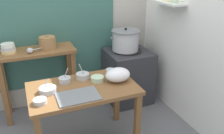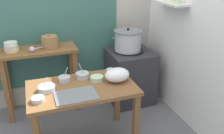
{
  "view_description": "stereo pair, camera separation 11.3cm",
  "coord_description": "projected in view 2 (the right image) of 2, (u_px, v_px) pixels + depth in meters",
  "views": [
    {
      "loc": [
        -0.49,
        -2.09,
        1.87
      ],
      "look_at": [
        0.42,
        0.15,
        0.82
      ],
      "focal_mm": 37.73,
      "sensor_mm": 36.0,
      "label": 1
    },
    {
      "loc": [
        -0.38,
        -2.13,
        1.87
      ],
      "look_at": [
        0.42,
        0.15,
        0.82
      ],
      "focal_mm": 37.73,
      "sensor_mm": 36.0,
      "label": 2
    }
  ],
  "objects": [
    {
      "name": "serving_tray",
      "position": [
        76.0,
        95.0,
        2.25
      ],
      "size": [
        0.4,
        0.28,
        0.01
      ],
      "primitive_type": "cube",
      "color": "slate",
      "rests_on": "prep_table"
    },
    {
      "name": "steamer_pot",
      "position": [
        128.0,
        40.0,
        3.22
      ],
      "size": [
        0.43,
        0.39,
        0.32
      ],
      "color": "#B7BABF",
      "rests_on": "stove_block"
    },
    {
      "name": "prep_bowl_1",
      "position": [
        97.0,
        78.0,
        2.53
      ],
      "size": [
        0.14,
        0.14,
        0.05
      ],
      "color": "#B7D1AD",
      "rests_on": "prep_table"
    },
    {
      "name": "wall_right",
      "position": [
        188.0,
        17.0,
        2.78
      ],
      "size": [
        0.3,
        3.2,
        2.6
      ],
      "color": "white",
      "rests_on": "ground"
    },
    {
      "name": "prep_bowl_0",
      "position": [
        83.0,
        75.0,
        2.59
      ],
      "size": [
        0.15,
        0.15,
        0.18
      ],
      "color": "#B7BABF",
      "rests_on": "prep_table"
    },
    {
      "name": "prep_bowl_5",
      "position": [
        111.0,
        71.0,
        2.72
      ],
      "size": [
        0.11,
        0.11,
        0.04
      ],
      "color": "#B7BABF",
      "rests_on": "prep_table"
    },
    {
      "name": "ladle",
      "position": [
        33.0,
        49.0,
        2.84
      ],
      "size": [
        0.29,
        0.12,
        0.07
      ],
      "color": "#B7BABF",
      "rests_on": "back_shelf_table"
    },
    {
      "name": "prep_bowl_2",
      "position": [
        38.0,
        99.0,
        2.15
      ],
      "size": [
        0.12,
        0.12,
        0.04
      ],
      "color": "#B7BABF",
      "rests_on": "prep_table"
    },
    {
      "name": "wall_back",
      "position": [
        65.0,
        11.0,
        3.15
      ],
      "size": [
        4.4,
        0.12,
        2.6
      ],
      "color": "#B2ADA3",
      "rests_on": "ground"
    },
    {
      "name": "plastic_bag",
      "position": [
        117.0,
        75.0,
        2.5
      ],
      "size": [
        0.27,
        0.21,
        0.15
      ],
      "primitive_type": "ellipsoid",
      "color": "white",
      "rests_on": "prep_table"
    },
    {
      "name": "stove_block",
      "position": [
        130.0,
        76.0,
        3.43
      ],
      "size": [
        0.6,
        0.61,
        0.78
      ],
      "color": "#2D2D33",
      "rests_on": "ground"
    },
    {
      "name": "back_shelf_table",
      "position": [
        40.0,
        65.0,
        3.05
      ],
      "size": [
        0.96,
        0.4,
        0.9
      ],
      "color": "brown",
      "rests_on": "ground"
    },
    {
      "name": "prep_table",
      "position": [
        82.0,
        96.0,
        2.47
      ],
      "size": [
        1.1,
        0.66,
        0.72
      ],
      "color": "brown",
      "rests_on": "ground"
    },
    {
      "name": "bowl_stack_enamel",
      "position": [
        11.0,
        47.0,
        2.85
      ],
      "size": [
        0.17,
        0.17,
        0.12
      ],
      "color": "#E5C684",
      "rests_on": "back_shelf_table"
    },
    {
      "name": "prep_bowl_4",
      "position": [
        64.0,
        79.0,
        2.52
      ],
      "size": [
        0.13,
        0.13,
        0.17
      ],
      "color": "#B7BABF",
      "rests_on": "prep_table"
    },
    {
      "name": "clay_pot",
      "position": [
        50.0,
        42.0,
        2.98
      ],
      "size": [
        0.21,
        0.21,
        0.18
      ],
      "color": "olive",
      "rests_on": "back_shelf_table"
    },
    {
      "name": "prep_bowl_3",
      "position": [
        47.0,
        88.0,
        2.33
      ],
      "size": [
        0.17,
        0.17,
        0.13
      ],
      "color": "#B7BABF",
      "rests_on": "prep_table"
    }
  ]
}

